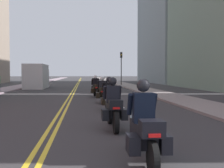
# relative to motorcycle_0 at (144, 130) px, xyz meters

# --- Properties ---
(ground_plane) EXTENTS (264.00, 264.00, 0.00)m
(ground_plane) POSITION_rel_motorcycle_0_xyz_m (-2.11, 42.82, -0.67)
(ground_plane) COLOR #353335
(sidewalk_left) EXTENTS (2.63, 144.00, 0.12)m
(sidewalk_left) POSITION_rel_motorcycle_0_xyz_m (-9.34, 42.82, -0.61)
(sidewalk_left) COLOR #9E8891
(sidewalk_left) RESTS_ON ground
(sidewalk_right) EXTENTS (2.63, 144.00, 0.12)m
(sidewalk_right) POSITION_rel_motorcycle_0_xyz_m (5.12, 42.82, -0.61)
(sidewalk_right) COLOR gray
(sidewalk_right) RESTS_ON ground
(centreline_yellow_inner) EXTENTS (0.12, 132.00, 0.01)m
(centreline_yellow_inner) POSITION_rel_motorcycle_0_xyz_m (-2.23, 42.82, -0.66)
(centreline_yellow_inner) COLOR yellow
(centreline_yellow_inner) RESTS_ON ground
(centreline_yellow_outer) EXTENTS (0.12, 132.00, 0.01)m
(centreline_yellow_outer) POSITION_rel_motorcycle_0_xyz_m (-1.99, 42.82, -0.66)
(centreline_yellow_outer) COLOR yellow
(centreline_yellow_outer) RESTS_ON ground
(lane_dashes_white) EXTENTS (0.14, 56.40, 0.01)m
(lane_dashes_white) POSITION_rel_motorcycle_0_xyz_m (0.84, 23.82, -0.66)
(lane_dashes_white) COLOR silver
(lane_dashes_white) RESTS_ON ground
(building_right_2) EXTENTS (9.75, 21.59, 26.51)m
(building_right_2) POSITION_rel_motorcycle_0_xyz_m (16.13, 46.64, 12.59)
(building_right_2) COLOR slate
(building_right_2) RESTS_ON ground
(motorcycle_0) EXTENTS (0.76, 2.21, 1.63)m
(motorcycle_0) POSITION_rel_motorcycle_0_xyz_m (0.00, 0.00, 0.00)
(motorcycle_0) COLOR black
(motorcycle_0) RESTS_ON ground
(motorcycle_1) EXTENTS (0.77, 2.23, 1.62)m
(motorcycle_1) POSITION_rel_motorcycle_0_xyz_m (-0.23, 3.38, -0.01)
(motorcycle_1) COLOR black
(motorcycle_1) RESTS_ON ground
(motorcycle_2) EXTENTS (0.77, 2.21, 1.60)m
(motorcycle_2) POSITION_rel_motorcycle_0_xyz_m (0.03, 7.45, -0.02)
(motorcycle_2) COLOR black
(motorcycle_2) RESTS_ON ground
(motorcycle_3) EXTENTS (0.77, 2.20, 1.59)m
(motorcycle_3) POSITION_rel_motorcycle_0_xyz_m (-0.04, 11.00, -0.01)
(motorcycle_3) COLOR black
(motorcycle_3) RESTS_ON ground
(motorcycle_4) EXTENTS (0.78, 2.27, 1.61)m
(motorcycle_4) POSITION_rel_motorcycle_0_xyz_m (-0.26, 15.09, -0.01)
(motorcycle_4) COLOR black
(motorcycle_4) RESTS_ON ground
(motorcycle_5) EXTENTS (0.76, 2.13, 1.59)m
(motorcycle_5) POSITION_rel_motorcycle_0_xyz_m (-0.08, 19.27, -0.02)
(motorcycle_5) COLOR black
(motorcycle_5) RESTS_ON ground
(traffic_light_far) EXTENTS (0.28, 0.38, 4.78)m
(traffic_light_far) POSITION_rel_motorcycle_0_xyz_m (4.20, 33.61, 2.63)
(traffic_light_far) COLOR black
(traffic_light_far) RESTS_ON ground
(parked_truck) EXTENTS (2.20, 6.50, 2.80)m
(parked_truck) POSITION_rel_motorcycle_0_xyz_m (-6.63, 28.21, 0.61)
(parked_truck) COLOR #C6B6C3
(parked_truck) RESTS_ON ground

